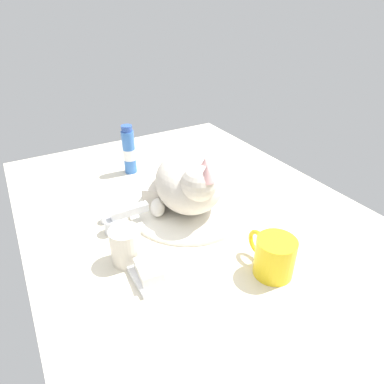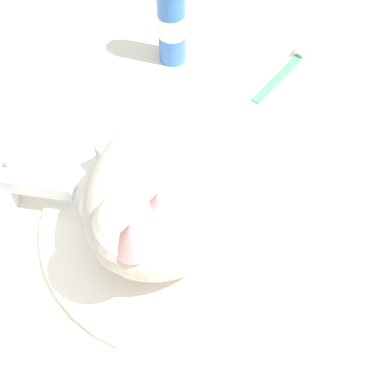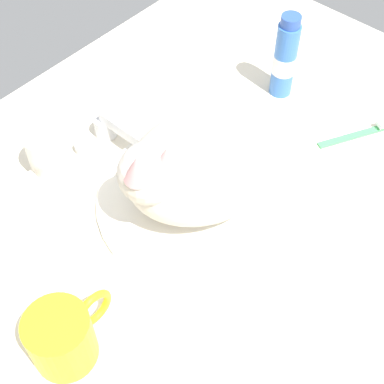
# 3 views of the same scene
# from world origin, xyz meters

# --- Properties ---
(ground_plane) EXTENTS (1.10, 0.83, 0.03)m
(ground_plane) POSITION_xyz_m (0.00, 0.00, -0.01)
(ground_plane) COLOR silver
(sink_basin) EXTENTS (0.32, 0.32, 0.01)m
(sink_basin) POSITION_xyz_m (0.00, 0.00, 0.01)
(sink_basin) COLOR white
(sink_basin) RESTS_ON ground_plane
(faucet) EXTENTS (0.13, 0.11, 0.06)m
(faucet) POSITION_xyz_m (0.00, 0.20, 0.03)
(faucet) COLOR silver
(faucet) RESTS_ON ground_plane
(cat) EXTENTS (0.29, 0.25, 0.17)m
(cat) POSITION_xyz_m (-0.01, 0.01, 0.08)
(cat) COLOR beige
(cat) RESTS_ON sink_basin
(coffee_mug) EXTENTS (0.12, 0.08, 0.08)m
(coffee_mug) POSITION_xyz_m (-0.29, -0.03, 0.04)
(coffee_mug) COLOR yellow
(coffee_mug) RESTS_ON ground_plane
(rinse_cup) EXTENTS (0.07, 0.07, 0.08)m
(rinse_cup) POSITION_xyz_m (-0.11, 0.22, 0.04)
(rinse_cup) COLOR silver
(rinse_cup) RESTS_ON ground_plane
(soap_dish) EXTENTS (0.09, 0.06, 0.01)m
(soap_dish) POSITION_xyz_m (-0.18, 0.20, 0.01)
(soap_dish) COLOR white
(soap_dish) RESTS_ON ground_plane
(soap_bar) EXTENTS (0.07, 0.05, 0.02)m
(soap_bar) POSITION_xyz_m (-0.18, 0.20, 0.02)
(soap_bar) COLOR white
(soap_bar) RESTS_ON soap_dish
(toothpaste_bottle) EXTENTS (0.04, 0.04, 0.16)m
(toothpaste_bottle) POSITION_xyz_m (0.28, 0.06, 0.07)
(toothpaste_bottle) COLOR #3870C6
(toothpaste_bottle) RESTS_ON ground_plane
(toothbrush) EXTENTS (0.12, 0.07, 0.02)m
(toothbrush) POSITION_xyz_m (0.28, -0.10, 0.01)
(toothbrush) COLOR #4CB266
(toothbrush) RESTS_ON ground_plane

